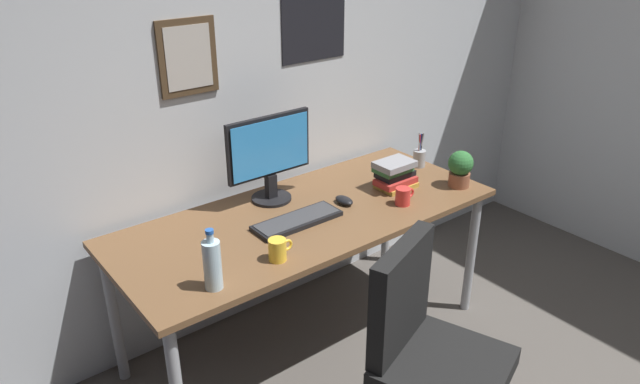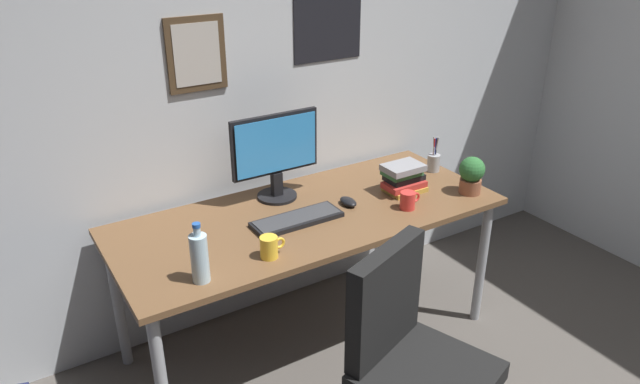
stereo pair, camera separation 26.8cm
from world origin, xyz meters
The scene contains 12 objects.
wall_back centered at (0.00, 2.15, 1.30)m, with size 4.40×0.10×2.60m.
desk centered at (-0.05, 1.68, 0.69)m, with size 1.87×0.78×0.75m.
office_chair centered at (-0.11, 0.84, 0.53)m, with size 0.59×0.60×0.95m.
monitor centered at (-0.10, 1.91, 0.99)m, with size 0.46×0.20×0.43m.
keyboard centered at (-0.14, 1.63, 0.77)m, with size 0.43×0.15×0.03m.
computer_mouse centered at (0.16, 1.65, 0.77)m, with size 0.06×0.11×0.04m.
water_bottle centered at (-0.70, 1.40, 0.86)m, with size 0.07×0.07×0.25m.
coffee_mug_near centered at (0.38, 1.47, 0.80)m, with size 0.11×0.07×0.09m.
coffee_mug_far centered at (-0.39, 1.42, 0.80)m, with size 0.11×0.07×0.09m.
potted_plant centered at (0.77, 1.44, 0.86)m, with size 0.13×0.13×0.20m.
pen_cup centered at (0.80, 1.75, 0.81)m, with size 0.07×0.07×0.20m.
book_stack_left centered at (0.49, 1.64, 0.83)m, with size 0.22×0.16×0.15m.
Camera 1 is at (-1.55, -0.33, 2.05)m, focal length 33.12 mm.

